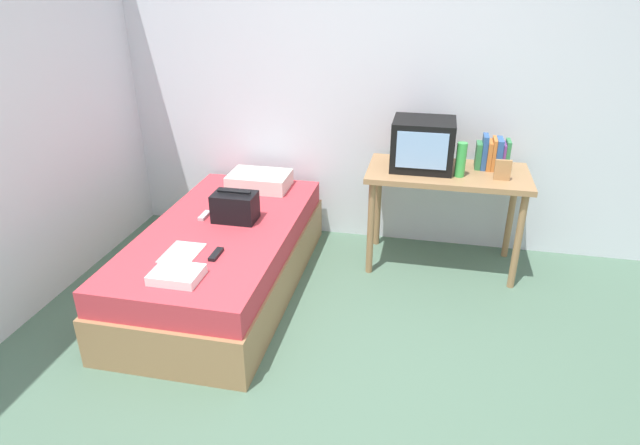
{
  "coord_description": "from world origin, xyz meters",
  "views": [
    {
      "loc": [
        0.56,
        -2.26,
        2.11
      ],
      "look_at": [
        -0.15,
        1.07,
        0.5
      ],
      "focal_mm": 30.37,
      "sensor_mm": 36.0,
      "label": 1
    }
  ],
  "objects": [
    {
      "name": "ground_plane",
      "position": [
        0.0,
        0.0,
        0.0
      ],
      "size": [
        8.0,
        8.0,
        0.0
      ],
      "primitive_type": "plane",
      "color": "#4C6B56"
    },
    {
      "name": "wall_back",
      "position": [
        0.0,
        2.0,
        1.3
      ],
      "size": [
        5.2,
        0.1,
        2.6
      ],
      "primitive_type": "cube",
      "color": "silver",
      "rests_on": "ground"
    },
    {
      "name": "bed",
      "position": [
        -0.81,
        0.89,
        0.24
      ],
      "size": [
        1.0,
        2.0,
        0.5
      ],
      "color": "#9E754C",
      "rests_on": "ground"
    },
    {
      "name": "desk",
      "position": [
        0.69,
        1.57,
        0.67
      ],
      "size": [
        1.16,
        0.6,
        0.77
      ],
      "color": "#9E754C",
      "rests_on": "ground"
    },
    {
      "name": "tv",
      "position": [
        0.5,
        1.6,
        0.95
      ],
      "size": [
        0.44,
        0.39,
        0.36
      ],
      "color": "black",
      "rests_on": "desk"
    },
    {
      "name": "water_bottle",
      "position": [
        0.77,
        1.47,
        0.9
      ],
      "size": [
        0.07,
        0.07,
        0.25
      ],
      "primitive_type": "cylinder",
      "color": "green",
      "rests_on": "desk"
    },
    {
      "name": "book_row",
      "position": [
        1.0,
        1.69,
        0.88
      ],
      "size": [
        0.23,
        0.17,
        0.25
      ],
      "color": "#337F47",
      "rests_on": "desk"
    },
    {
      "name": "picture_frame",
      "position": [
        1.05,
        1.46,
        0.85
      ],
      "size": [
        0.11,
        0.02,
        0.15
      ],
      "primitive_type": "cube",
      "color": "#B27F4C",
      "rests_on": "desk"
    },
    {
      "name": "pillow",
      "position": [
        -0.77,
        1.63,
        0.56
      ],
      "size": [
        0.48,
        0.34,
        0.12
      ],
      "primitive_type": "cube",
      "color": "silver",
      "rests_on": "bed"
    },
    {
      "name": "handbag",
      "position": [
        -0.75,
        1.0,
        0.6
      ],
      "size": [
        0.3,
        0.2,
        0.22
      ],
      "color": "black",
      "rests_on": "bed"
    },
    {
      "name": "magazine",
      "position": [
        -0.9,
        0.46,
        0.5
      ],
      "size": [
        0.21,
        0.29,
        0.01
      ],
      "primitive_type": "cube",
      "color": "white",
      "rests_on": "bed"
    },
    {
      "name": "remote_dark",
      "position": [
        -0.69,
        0.48,
        0.51
      ],
      "size": [
        0.04,
        0.16,
        0.02
      ],
      "primitive_type": "cube",
      "color": "black",
      "rests_on": "bed"
    },
    {
      "name": "remote_silver",
      "position": [
        -0.99,
        1.01,
        0.51
      ],
      "size": [
        0.04,
        0.14,
        0.02
      ],
      "primitive_type": "cube",
      "color": "#B7B7BC",
      "rests_on": "bed"
    },
    {
      "name": "folded_towel",
      "position": [
        -0.8,
        0.17,
        0.52
      ],
      "size": [
        0.28,
        0.22,
        0.06
      ],
      "primitive_type": "cube",
      "color": "white",
      "rests_on": "bed"
    }
  ]
}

